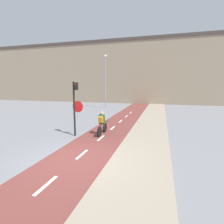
{
  "coord_description": "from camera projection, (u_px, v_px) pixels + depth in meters",
  "views": [
    {
      "loc": [
        3.27,
        -6.17,
        3.02
      ],
      "look_at": [
        0.0,
        5.33,
        1.2
      ],
      "focal_mm": 28.0,
      "sensor_mm": 36.0,
      "label": 1
    }
  ],
  "objects": [
    {
      "name": "ground_plane",
      "position": [
        77.0,
        159.0,
        7.21
      ],
      "size": [
        120.0,
        120.0,
        0.0
      ],
      "primitive_type": "plane",
      "color": "gray"
    },
    {
      "name": "building_row_background",
      "position": [
        143.0,
        72.0,
        30.68
      ],
      "size": [
        60.0,
        5.2,
        10.71
      ],
      "color": "gray",
      "rests_on": "ground_plane"
    },
    {
      "name": "street_lamp_far",
      "position": [
        105.0,
        76.0,
        23.33
      ],
      "size": [
        0.36,
        0.36,
        7.03
      ],
      "color": "gray",
      "rests_on": "ground_plane"
    },
    {
      "name": "cyclist_near",
      "position": [
        102.0,
        124.0,
        10.74
      ],
      "size": [
        0.46,
        1.71,
        1.46
      ],
      "color": "black",
      "rests_on": "ground_plane"
    },
    {
      "name": "sidewalk_strip",
      "position": [
        138.0,
        166.0,
        6.51
      ],
      "size": [
        2.4,
        60.0,
        0.05
      ],
      "color": "gray",
      "rests_on": "ground_plane"
    },
    {
      "name": "traffic_light_pole",
      "position": [
        75.0,
        103.0,
        10.29
      ],
      "size": [
        0.67,
        0.25,
        3.25
      ],
      "color": "black",
      "rests_on": "ground_plane"
    },
    {
      "name": "bike_lane",
      "position": [
        77.0,
        159.0,
        7.21
      ],
      "size": [
        2.68,
        60.0,
        0.02
      ],
      "color": "brown",
      "rests_on": "ground_plane"
    }
  ]
}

